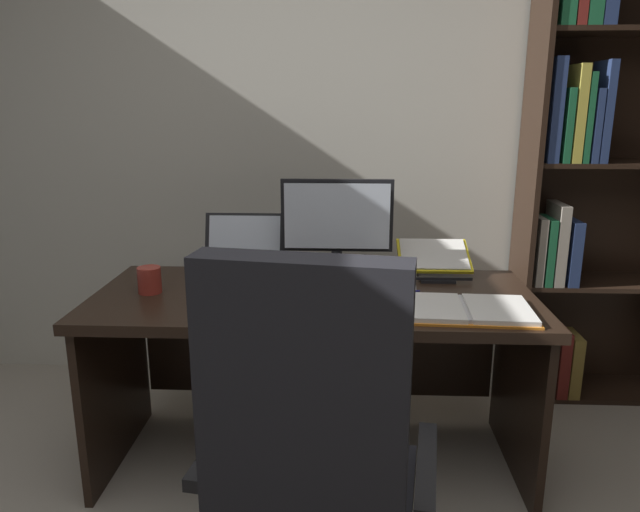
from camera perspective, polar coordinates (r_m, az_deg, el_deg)
wall_back at (r=3.01m, az=-0.42°, el=12.04°), size 4.68×0.12×2.56m
desk at (r=2.36m, az=-0.50°, el=-7.57°), size 1.67×0.72×0.72m
bookshelf at (r=3.00m, az=24.74°, el=8.06°), size 0.77×0.31×2.30m
office_chair at (r=1.60m, az=-0.75°, el=-21.84°), size 0.66×0.60×1.11m
monitor at (r=2.40m, az=1.65°, el=2.64°), size 0.46×0.16×0.41m
laptop at (r=2.48m, az=-7.68°, el=-0.68°), size 0.34×0.31×0.24m
keyboard at (r=2.10m, az=1.43°, el=-4.53°), size 0.42×0.15×0.02m
computer_mouse at (r=2.12m, az=-6.71°, el=-4.17°), size 0.06×0.10×0.04m
reading_stand_with_book at (r=2.52m, az=11.01°, el=-0.27°), size 0.30×0.28×0.12m
open_binder at (r=2.09m, az=13.88°, el=-5.04°), size 0.47×0.31×0.02m
notepad at (r=2.23m, az=7.43°, el=-3.68°), size 0.17×0.22×0.01m
pen at (r=2.23m, az=7.95°, el=-3.46°), size 0.14×0.04×0.01m
coffee_mug at (r=2.32m, az=-16.22°, el=-2.25°), size 0.09×0.09×0.10m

